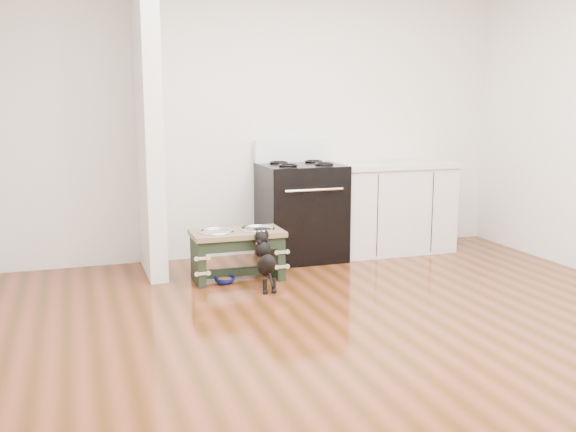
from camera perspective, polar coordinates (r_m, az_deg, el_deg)
name	(u,v)px	position (r m, az deg, el deg)	size (l,w,h in m)	color
ground	(377,337)	(4.29, 7.90, -10.61)	(5.00, 5.00, 0.00)	#44250C
room_shell	(383,84)	(4.02, 8.47, 11.55)	(5.00, 5.00, 5.00)	silver
partition_wall	(148,121)	(5.72, -12.31, 8.29)	(0.15, 0.80, 2.70)	silver
oven_range	(301,210)	(6.19, 1.16, 0.53)	(0.76, 0.69, 1.14)	black
cabinet_run	(391,207)	(6.60, 9.13, 0.79)	(1.24, 0.64, 0.91)	silver
dog_feeder	(237,245)	(5.50, -4.52, -2.58)	(0.78, 0.42, 0.44)	black
puppy	(265,258)	(5.21, -2.06, -3.78)	(0.14, 0.40, 0.47)	black
floor_bowl	(225,280)	(5.45, -5.65, -5.70)	(0.21, 0.21, 0.06)	#0C1155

